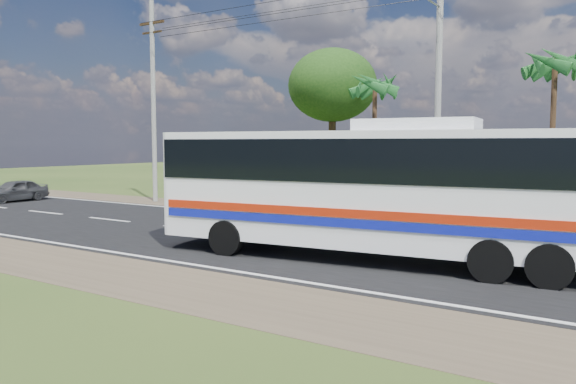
% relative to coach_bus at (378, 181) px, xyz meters
% --- Properties ---
extents(ground, '(120.00, 120.00, 0.00)m').
position_rel_coach_bus_xyz_m(ground, '(-3.98, 1.48, -2.23)').
color(ground, '#294217').
rests_on(ground, ground).
extents(road, '(120.00, 16.00, 0.03)m').
position_rel_coach_bus_xyz_m(road, '(-3.98, 1.48, -2.22)').
color(road, black).
rests_on(road, ground).
extents(house, '(12.40, 10.00, 5.00)m').
position_rel_coach_bus_xyz_m(house, '(-2.98, 14.48, 0.41)').
color(house, tan).
rests_on(house, ground).
extents(utility_poles, '(32.80, 2.22, 11.00)m').
position_rel_coach_bus_xyz_m(utility_poles, '(-1.32, 7.97, 3.54)').
color(utility_poles, '#9E9E99').
rests_on(utility_poles, ground).
extents(palm_mid, '(2.80, 2.80, 8.20)m').
position_rel_coach_bus_xyz_m(palm_mid, '(2.02, 16.98, 4.93)').
color(palm_mid, '#47301E').
rests_on(palm_mid, ground).
extents(palm_far, '(2.80, 2.80, 7.70)m').
position_rel_coach_bus_xyz_m(palm_far, '(-7.98, 17.48, 4.45)').
color(palm_far, '#47301E').
rests_on(palm_far, ground).
extents(tree_behind_house, '(6.00, 6.00, 9.61)m').
position_rel_coach_bus_xyz_m(tree_behind_house, '(-11.98, 19.48, 4.89)').
color(tree_behind_house, '#47301E').
rests_on(tree_behind_house, ground).
extents(coach_bus, '(12.78, 4.11, 3.90)m').
position_rel_coach_bus_xyz_m(coach_bus, '(0.00, 0.00, 0.00)').
color(coach_bus, white).
rests_on(coach_bus, ground).
extents(motorcycle, '(1.99, 1.17, 0.99)m').
position_rel_coach_bus_xyz_m(motorcycle, '(-3.16, 7.06, -1.73)').
color(motorcycle, black).
rests_on(motorcycle, ground).
extents(small_car, '(1.57, 3.68, 1.24)m').
position_rel_coach_bus_xyz_m(small_car, '(-23.54, 3.66, -1.61)').
color(small_car, '#303033').
rests_on(small_car, ground).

